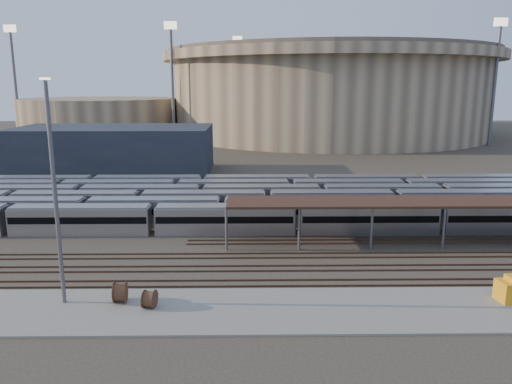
{
  "coord_description": "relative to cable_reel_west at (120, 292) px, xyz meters",
  "views": [
    {
      "loc": [
        -5.3,
        -54.99,
        19.32
      ],
      "look_at": [
        -4.36,
        12.0,
        4.69
      ],
      "focal_mm": 35.0,
      "sensor_mm": 36.0,
      "label": 1
    }
  ],
  "objects": [
    {
      "name": "subway_trains",
      "position": [
        17.23,
        31.83,
        0.67
      ],
      "size": [
        127.12,
        23.9,
        3.6
      ],
      "color": "#AAA9AE",
      "rests_on": "ground"
    },
    {
      "name": "floodlight_1",
      "position": [
        -68.16,
        133.33,
        19.52
      ],
      "size": [
        4.0,
        1.0,
        38.4
      ],
      "color": "slate",
      "rests_on": "ground"
    },
    {
      "name": "service_building",
      "position": [
        -18.16,
        68.33,
        3.87
      ],
      "size": [
        42.0,
        20.0,
        10.0
      ],
      "primitive_type": "cube",
      "color": "#1E232D",
      "rests_on": "ground"
    },
    {
      "name": "ground",
      "position": [
        16.84,
        13.33,
        -1.13
      ],
      "size": [
        420.0,
        420.0,
        0.0
      ],
      "primitive_type": "plane",
      "color": "#383026",
      "rests_on": "ground"
    },
    {
      "name": "floodlight_2",
      "position": [
        86.84,
        113.33,
        19.52
      ],
      "size": [
        4.0,
        1.0,
        38.4
      ],
      "color": "slate",
      "rests_on": "ground"
    },
    {
      "name": "cable_reel_east",
      "position": [
        2.85,
        -1.23,
        -0.12
      ],
      "size": [
        1.18,
        1.76,
        1.62
      ],
      "primitive_type": "cylinder",
      "rotation": [
        0.0,
        1.57,
        -0.19
      ],
      "color": "brown",
      "rests_on": "apron"
    },
    {
      "name": "empty_tracks",
      "position": [
        16.84,
        8.33,
        -1.04
      ],
      "size": [
        170.0,
        9.62,
        0.18
      ],
      "color": "#4C3323",
      "rests_on": "ground"
    },
    {
      "name": "floodlight_3",
      "position": [
        6.84,
        173.33,
        19.52
      ],
      "size": [
        4.0,
        1.0,
        38.4
      ],
      "color": "slate",
      "rests_on": "ground"
    },
    {
      "name": "floodlight_0",
      "position": [
        -13.16,
        123.33,
        19.52
      ],
      "size": [
        4.0,
        1.0,
        38.4
      ],
      "color": "slate",
      "rests_on": "ground"
    },
    {
      "name": "yard_light_pole",
      "position": [
        -4.99,
        -0.04,
        8.95
      ],
      "size": [
        0.81,
        0.36,
        19.58
      ],
      "color": "slate",
      "rests_on": "apron"
    },
    {
      "name": "apron",
      "position": [
        11.84,
        -1.67,
        -1.03
      ],
      "size": [
        50.0,
        9.0,
        0.2
      ],
      "primitive_type": "cube",
      "color": "gray",
      "rests_on": "ground"
    },
    {
      "name": "secondary_arena",
      "position": [
        -43.16,
        143.33,
        5.87
      ],
      "size": [
        56.0,
        56.0,
        14.0
      ],
      "primitive_type": "cylinder",
      "color": "tan",
      "rests_on": "ground"
    },
    {
      "name": "cable_reel_west",
      "position": [
        0.0,
        0.0,
        0.0
      ],
      "size": [
        1.13,
        1.91,
        1.86
      ],
      "primitive_type": "cylinder",
      "rotation": [
        0.0,
        1.57,
        0.05
      ],
      "color": "brown",
      "rests_on": "apron"
    },
    {
      "name": "inspection_shed",
      "position": [
        38.84,
        17.33,
        3.86
      ],
      "size": [
        60.3,
        6.0,
        5.3
      ],
      "color": "slate",
      "rests_on": "ground"
    },
    {
      "name": "stadium",
      "position": [
        41.84,
        153.33,
        15.34
      ],
      "size": [
        124.0,
        124.0,
        32.5
      ],
      "color": "tan",
      "rests_on": "ground"
    }
  ]
}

